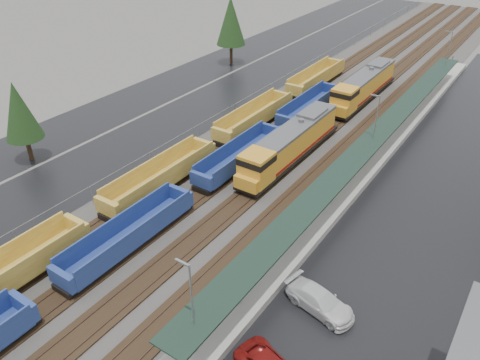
# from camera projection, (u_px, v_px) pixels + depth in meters

# --- Properties ---
(ballast_strip) EXTENTS (20.00, 160.00, 0.08)m
(ballast_strip) POSITION_uv_depth(u_px,v_px,m) (328.00, 113.00, 62.57)
(ballast_strip) COLOR #302D2B
(ballast_strip) RESTS_ON ground
(trackbed) EXTENTS (14.60, 160.00, 0.22)m
(trackbed) POSITION_uv_depth(u_px,v_px,m) (329.00, 113.00, 62.51)
(trackbed) COLOR black
(trackbed) RESTS_ON ground
(west_parking_lot) EXTENTS (10.00, 160.00, 0.02)m
(west_parking_lot) POSITION_uv_depth(u_px,v_px,m) (236.00, 91.00, 69.75)
(west_parking_lot) COLOR black
(west_parking_lot) RESTS_ON ground
(west_road) EXTENTS (9.00, 160.00, 0.02)m
(west_road) POSITION_uv_depth(u_px,v_px,m) (185.00, 78.00, 74.53)
(west_road) COLOR black
(west_road) RESTS_ON ground
(east_commuter_lot) EXTENTS (16.00, 100.00, 0.02)m
(east_commuter_lot) POSITION_uv_depth(u_px,v_px,m) (460.00, 192.00, 46.51)
(east_commuter_lot) COLOR black
(east_commuter_lot) RESTS_ON ground
(station_platform) EXTENTS (3.00, 80.00, 8.00)m
(station_platform) POSITION_uv_depth(u_px,v_px,m) (370.00, 159.00, 50.67)
(station_platform) COLOR #9E9B93
(station_platform) RESTS_ON ground
(chainlink_fence) EXTENTS (0.08, 160.04, 2.02)m
(chainlink_fence) POSITION_uv_depth(u_px,v_px,m) (262.00, 91.00, 65.19)
(chainlink_fence) COLOR gray
(chainlink_fence) RESTS_ON ground
(tree_west_near) EXTENTS (3.96, 3.96, 9.00)m
(tree_west_near) POSITION_uv_depth(u_px,v_px,m) (19.00, 111.00, 49.00)
(tree_west_near) COLOR #332316
(tree_west_near) RESTS_ON ground
(tree_west_far) EXTENTS (4.84, 4.84, 11.00)m
(tree_west_far) POSITION_uv_depth(u_px,v_px,m) (231.00, 21.00, 76.81)
(tree_west_far) COLOR #332316
(tree_west_far) RESTS_ON ground
(locomotive_lead) EXTENTS (2.80, 18.45, 4.18)m
(locomotive_lead) POSITION_uv_depth(u_px,v_px,m) (289.00, 145.00, 50.19)
(locomotive_lead) COLOR black
(locomotive_lead) RESTS_ON ground
(locomotive_trail) EXTENTS (2.80, 18.45, 4.18)m
(locomotive_trail) POSITION_uv_depth(u_px,v_px,m) (363.00, 87.00, 64.90)
(locomotive_trail) COLOR black
(locomotive_trail) RESTS_ON ground
(well_string_yellow) EXTENTS (2.83, 100.72, 2.51)m
(well_string_yellow) POSITION_uv_depth(u_px,v_px,m) (94.00, 221.00, 40.43)
(well_string_yellow) COLOR #B28131
(well_string_yellow) RESTS_ON ground
(well_string_blue) EXTENTS (2.65, 79.43, 2.35)m
(well_string_blue) POSITION_uv_depth(u_px,v_px,m) (129.00, 236.00, 38.76)
(well_string_blue) COLOR navy
(well_string_blue) RESTS_ON ground
(parked_car_east_c) EXTENTS (3.21, 5.65, 1.54)m
(parked_car_east_c) POSITION_uv_depth(u_px,v_px,m) (320.00, 301.00, 33.15)
(parked_car_east_c) COLOR silver
(parked_car_east_c) RESTS_ON ground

